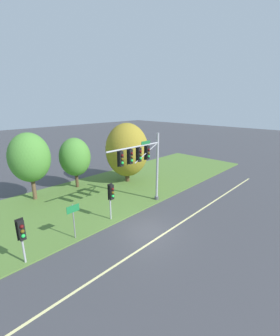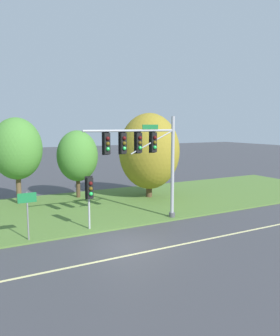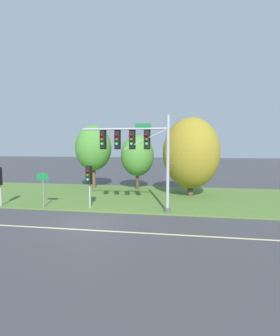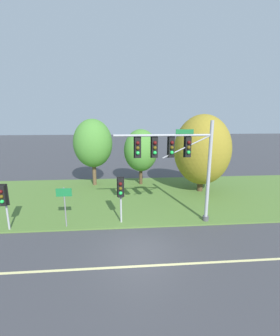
# 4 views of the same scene
# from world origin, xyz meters

# --- Properties ---
(ground_plane) EXTENTS (160.00, 160.00, 0.00)m
(ground_plane) POSITION_xyz_m (0.00, 0.00, 0.00)
(ground_plane) COLOR #3D3D42
(lane_stripe) EXTENTS (36.00, 0.16, 0.01)m
(lane_stripe) POSITION_xyz_m (0.00, -1.20, 0.00)
(lane_stripe) COLOR beige
(lane_stripe) RESTS_ON ground
(grass_verge) EXTENTS (48.00, 11.50, 0.10)m
(grass_verge) POSITION_xyz_m (0.00, 8.25, 0.05)
(grass_verge) COLOR #517533
(grass_verge) RESTS_ON ground
(traffic_signal_mast) EXTENTS (6.20, 0.49, 6.59)m
(traffic_signal_mast) POSITION_xyz_m (2.63, 3.04, 4.51)
(traffic_signal_mast) COLOR #9EA0A5
(traffic_signal_mast) RESTS_ON grass_verge
(pedestrian_signal_further_along) EXTENTS (0.46, 0.55, 3.12)m
(pedestrian_signal_further_along) POSITION_xyz_m (-0.96, 3.08, 2.36)
(pedestrian_signal_further_along) COLOR #9EA0A5
(pedestrian_signal_further_along) RESTS_ON grass_verge
(route_sign_post) EXTENTS (0.95, 0.08, 2.58)m
(route_sign_post) POSITION_xyz_m (-4.42, 2.93, 1.85)
(route_sign_post) COLOR slate
(route_sign_post) RESTS_ON grass_verge
(tree_nearest_road) EXTENTS (3.79, 3.79, 6.62)m
(tree_nearest_road) POSITION_xyz_m (-3.66, 11.86, 4.33)
(tree_nearest_road) COLOR brown
(tree_nearest_road) RESTS_ON grass_verge
(tree_left_of_mast) EXTENTS (3.38, 3.38, 5.61)m
(tree_left_of_mast) POSITION_xyz_m (1.06, 11.81, 3.58)
(tree_left_of_mast) COLOR #4C3823
(tree_left_of_mast) RESTS_ON grass_verge
(tree_behind_signpost) EXTENTS (5.06, 5.06, 7.03)m
(tree_behind_signpost) POSITION_xyz_m (6.40, 9.15, 3.96)
(tree_behind_signpost) COLOR #4C3823
(tree_behind_signpost) RESTS_ON grass_verge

